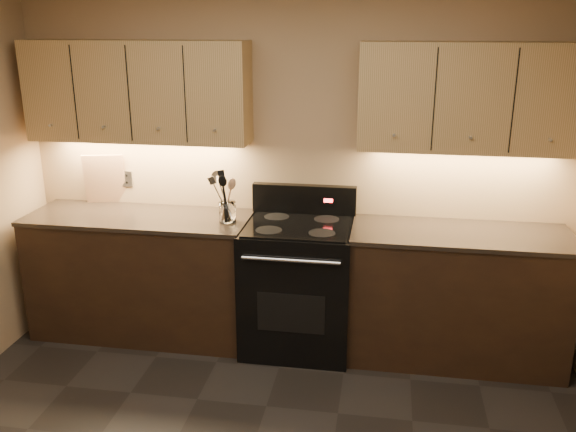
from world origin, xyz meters
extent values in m
cube|color=tan|center=(0.00, 2.00, 1.30)|extent=(4.00, 0.04, 2.60)
cube|color=black|center=(-1.10, 1.70, 0.45)|extent=(1.60, 0.60, 0.90)
cube|color=#342921|center=(-1.10, 1.70, 0.92)|extent=(1.62, 0.62, 0.03)
cube|color=black|center=(1.18, 1.70, 0.45)|extent=(1.44, 0.60, 0.90)
cube|color=#342921|center=(1.18, 1.70, 0.92)|extent=(1.46, 0.62, 0.03)
cube|color=black|center=(0.08, 1.68, 0.46)|extent=(0.76, 0.65, 0.92)
cube|color=black|center=(0.08, 1.68, 0.93)|extent=(0.70, 0.60, 0.01)
cube|color=black|center=(0.08, 1.96, 1.03)|extent=(0.76, 0.07, 0.22)
cube|color=red|center=(0.26, 1.92, 1.04)|extent=(0.06, 0.00, 0.03)
cylinder|color=silver|center=(0.08, 1.34, 0.80)|extent=(0.65, 0.02, 0.02)
cube|color=black|center=(0.08, 1.35, 0.41)|extent=(0.46, 0.00, 0.28)
cylinder|color=black|center=(-0.10, 1.53, 0.93)|extent=(0.18, 0.18, 0.00)
cylinder|color=black|center=(0.26, 1.53, 0.93)|extent=(0.18, 0.18, 0.00)
cylinder|color=black|center=(-0.10, 1.82, 0.93)|extent=(0.18, 0.18, 0.00)
cylinder|color=black|center=(0.26, 1.82, 0.93)|extent=(0.18, 0.18, 0.00)
cube|color=tan|center=(-1.10, 1.85, 1.80)|extent=(1.60, 0.30, 0.70)
cube|color=tan|center=(1.18, 1.85, 1.80)|extent=(1.44, 0.30, 0.70)
cube|color=#B2B5BA|center=(-1.30, 1.99, 1.12)|extent=(0.08, 0.01, 0.12)
cylinder|color=white|center=(-0.42, 1.66, 1.00)|extent=(0.15, 0.15, 0.15)
cylinder|color=white|center=(-0.42, 1.66, 0.94)|extent=(0.12, 0.12, 0.02)
cube|color=tan|center=(-1.47, 1.96, 1.12)|extent=(0.32, 0.14, 0.39)
camera|label=1|loc=(0.66, -2.28, 2.27)|focal=38.00mm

